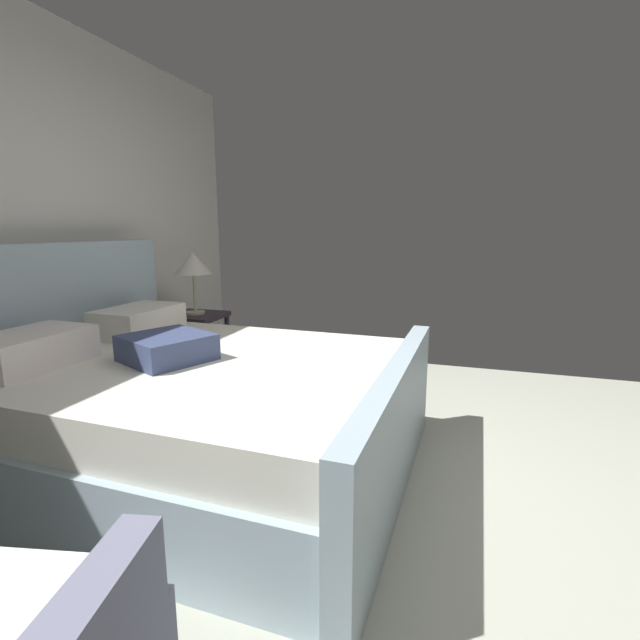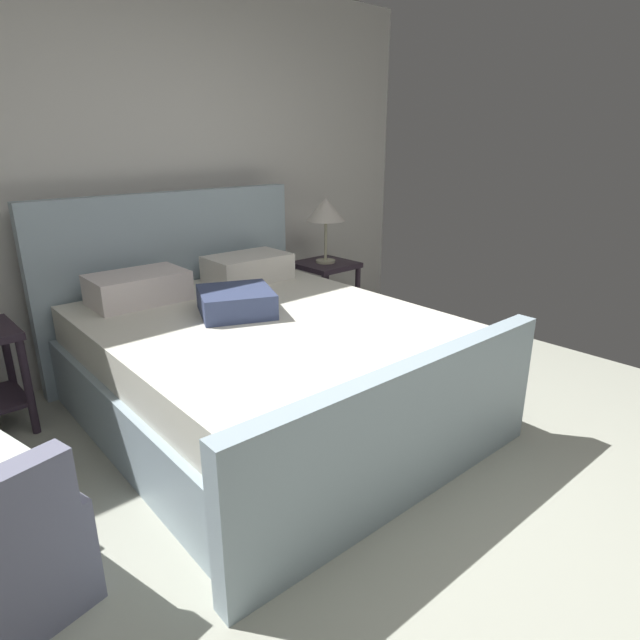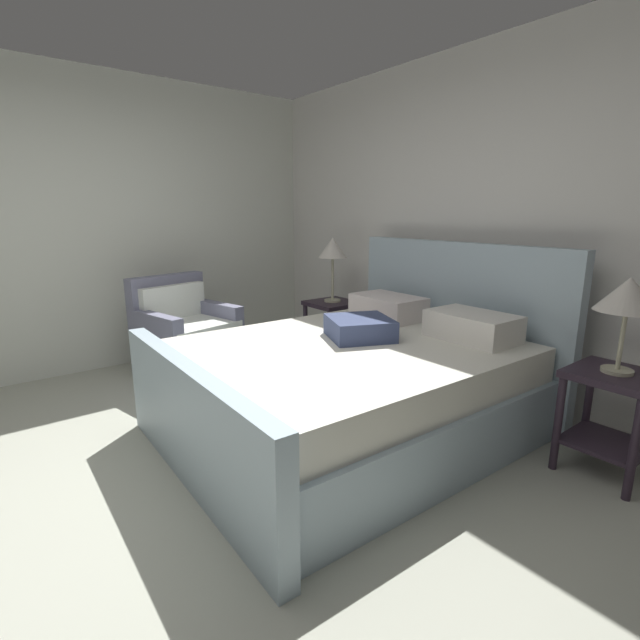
{
  "view_description": "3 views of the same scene",
  "coord_description": "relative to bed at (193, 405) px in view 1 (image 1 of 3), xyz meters",
  "views": [
    {
      "loc": [
        -2.07,
        -0.01,
        1.32
      ],
      "look_at": [
        0.21,
        0.71,
        0.84
      ],
      "focal_mm": 25.71,
      "sensor_mm": 36.0,
      "label": 1
    },
    {
      "loc": [
        -1.65,
        -0.97,
        1.58
      ],
      "look_at": [
        0.05,
        0.88,
        0.71
      ],
      "focal_mm": 29.83,
      "sensor_mm": 36.0,
      "label": 2
    },
    {
      "loc": [
        2.17,
        -0.58,
        1.46
      ],
      "look_at": [
        0.17,
        0.97,
        0.86
      ],
      "focal_mm": 25.97,
      "sensor_mm": 36.0,
      "label": 3
    }
  ],
  "objects": [
    {
      "name": "table_lamp_right",
      "position": [
        1.26,
        0.77,
        0.67
      ],
      "size": [
        0.32,
        0.32,
        0.52
      ],
      "color": "#B7B293",
      "rests_on": "nightstand_right"
    },
    {
      "name": "bed",
      "position": [
        0.0,
        0.0,
        0.0
      ],
      "size": [
        1.95,
        2.29,
        1.23
      ],
      "color": "#9AAFBB",
      "rests_on": "ground"
    },
    {
      "name": "nightstand_right",
      "position": [
        1.26,
        0.77,
        0.05
      ],
      "size": [
        0.44,
        0.44,
        0.6
      ],
      "color": "#2C212D",
      "rests_on": "ground"
    },
    {
      "name": "ground_plane",
      "position": [
        -0.02,
        -1.4,
        -0.36
      ],
      "size": [
        4.83,
        5.2,
        0.02
      ],
      "primitive_type": "cube",
      "color": "#A8AB9A"
    }
  ]
}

